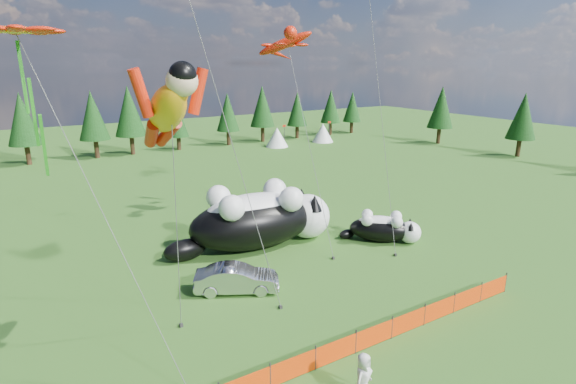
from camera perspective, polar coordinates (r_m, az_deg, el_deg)
name	(u,v)px	position (r m, az deg, el deg)	size (l,w,h in m)	color
ground	(296,326)	(21.34, 1.01, -16.59)	(160.00, 160.00, 0.00)	#14380A
safety_fence	(336,351)	(19.03, 6.12, -19.40)	(22.06, 0.06, 1.10)	#262626
tree_line	(105,125)	(61.41, -22.19, 7.84)	(90.00, 4.00, 8.00)	black
festival_tents	(204,144)	(59.77, -10.64, 6.02)	(50.00, 3.20, 2.80)	white
cat_large	(261,218)	(29.00, -3.48, -3.26)	(11.31, 4.60, 4.08)	black
cat_small	(384,228)	(30.71, 12.10, -4.46)	(4.50, 4.22, 1.98)	black
car	(237,279)	(23.92, -6.52, -10.89)	(1.52, 4.36, 1.44)	#BBBBC0
spectator_e	(363,377)	(17.19, 9.50, -22.21)	(0.90, 0.59, 1.85)	silver
superhero_kite	(167,110)	(16.64, -15.09, 10.07)	(4.17, 4.48, 11.90)	#F9A30D
gecko_kite	(285,44)	(34.85, -0.40, 18.33)	(6.47, 13.21, 16.28)	red
flower_kite	(17,36)	(16.59, -31.20, 16.60)	(5.06, 4.44, 13.16)	red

